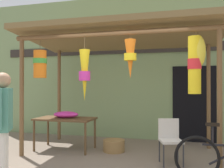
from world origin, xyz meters
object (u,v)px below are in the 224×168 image
flower_heap_on_table (66,114)px  shopper_by_bananas (3,120)px  wicker_basket_by_table (114,146)px  folding_chair (170,137)px  display_table (65,121)px

flower_heap_on_table → shopper_by_bananas: bearing=-87.9°
flower_heap_on_table → wicker_basket_by_table: flower_heap_on_table is taller
flower_heap_on_table → folding_chair: (2.38, -0.47, -0.30)m
wicker_basket_by_table → shopper_by_bananas: size_ratio=0.29×
flower_heap_on_table → wicker_basket_by_table: 1.32m
folding_chair → wicker_basket_by_table: 1.41m
display_table → shopper_by_bananas: shopper_by_bananas is taller
shopper_by_bananas → flower_heap_on_table: bearing=92.1°
flower_heap_on_table → folding_chair: 2.45m
display_table → wicker_basket_by_table: display_table is taller
folding_chair → shopper_by_bananas: (-2.30, -1.83, 0.49)m
flower_heap_on_table → wicker_basket_by_table: size_ratio=1.24×
wicker_basket_by_table → shopper_by_bananas: bearing=-113.9°
folding_chair → shopper_by_bananas: 2.98m
flower_heap_on_table → shopper_by_bananas: 2.31m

